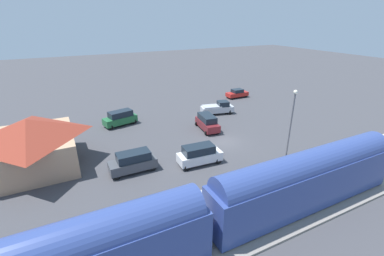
{
  "coord_description": "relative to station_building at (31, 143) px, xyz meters",
  "views": [
    {
      "loc": [
        -26.74,
        18.47,
        15.23
      ],
      "look_at": [
        3.99,
        2.85,
        1.0
      ],
      "focal_mm": 25.21,
      "sensor_mm": 36.0,
      "label": 1
    }
  ],
  "objects": [
    {
      "name": "station_building",
      "position": [
        0.0,
        0.0,
        0.0
      ],
      "size": [
        10.2,
        9.03,
        5.54
      ],
      "color": "tan",
      "rests_on": "ground"
    },
    {
      "name": "ground_plane",
      "position": [
        -4.0,
        -22.0,
        -2.88
      ],
      "size": [
        200.0,
        200.0,
        0.0
      ],
      "primitive_type": "plane",
      "color": "#424247"
    },
    {
      "name": "pedestrian_on_platform",
      "position": [
        -14.11,
        -30.66,
        -1.6
      ],
      "size": [
        0.36,
        0.36,
        1.71
      ],
      "color": "#333338",
      "rests_on": "platform"
    },
    {
      "name": "light_pole_near_platform",
      "position": [
        -11.2,
        -25.62,
        2.24
      ],
      "size": [
        0.44,
        0.44,
        8.2
      ],
      "color": "#515156",
      "rests_on": "ground"
    },
    {
      "name": "suv_charcoal",
      "position": [
        -5.79,
        -9.25,
        -1.73
      ],
      "size": [
        1.97,
        4.9,
        2.22
      ],
      "color": "#47494F",
      "rests_on": "ground"
    },
    {
      "name": "pickup_silver",
      "position": [
        5.88,
        -27.03,
        -1.85
      ],
      "size": [
        3.14,
        5.7,
        2.14
      ],
      "color": "silver",
      "rests_on": "ground"
    },
    {
      "name": "railway_track",
      "position": [
        -18.0,
        -22.0,
        -2.79
      ],
      "size": [
        4.8,
        70.0,
        0.3
      ],
      "color": "gray",
      "rests_on": "ground"
    },
    {
      "name": "suv_maroon",
      "position": [
        0.62,
        -21.95,
        -1.73
      ],
      "size": [
        5.1,
        2.85,
        2.22
      ],
      "color": "maroon",
      "rests_on": "ground"
    },
    {
      "name": "suv_green",
      "position": [
        8.16,
        -11.15,
        -1.73
      ],
      "size": [
        2.98,
        5.21,
        2.22
      ],
      "color": "#236638",
      "rests_on": "ground"
    },
    {
      "name": "platform",
      "position": [
        -14.0,
        -22.0,
        -2.73
      ],
      "size": [
        3.2,
        46.0,
        0.3
      ],
      "color": "#B7B2A8",
      "rests_on": "ground"
    },
    {
      "name": "sedan_red",
      "position": [
        12.55,
        -35.83,
        -2.0
      ],
      "size": [
        1.85,
        4.5,
        1.74
      ],
      "color": "red",
      "rests_on": "ground"
    },
    {
      "name": "suv_white",
      "position": [
        -7.53,
        -16.24,
        -1.73
      ],
      "size": [
        2.27,
        5.02,
        2.22
      ],
      "color": "white",
      "rests_on": "ground"
    },
    {
      "name": "pedestrian_waiting_far",
      "position": [
        -13.25,
        -16.48,
        -1.6
      ],
      "size": [
        0.36,
        0.36,
        1.71
      ],
      "color": "brown",
      "rests_on": "platform"
    }
  ]
}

